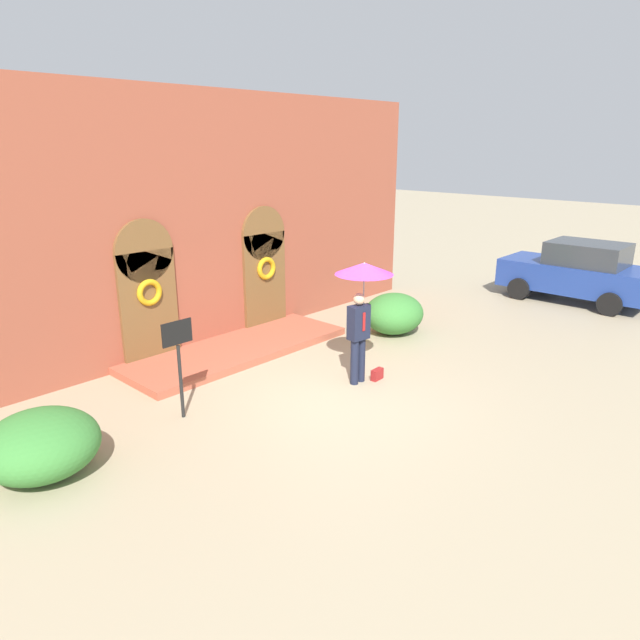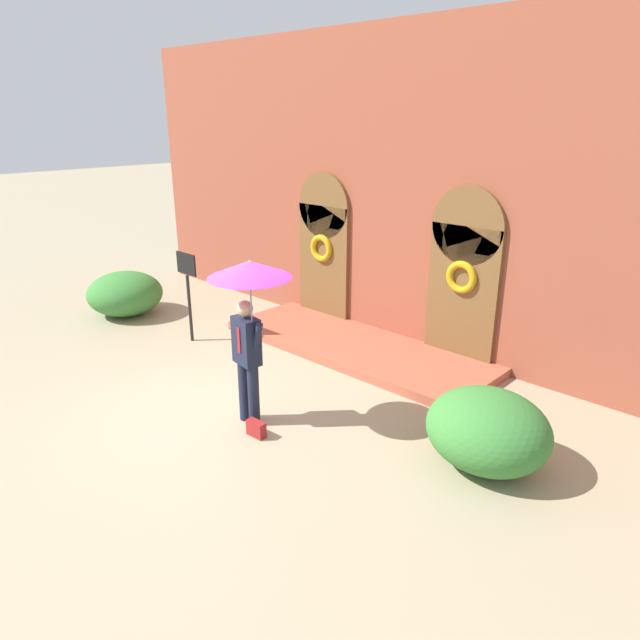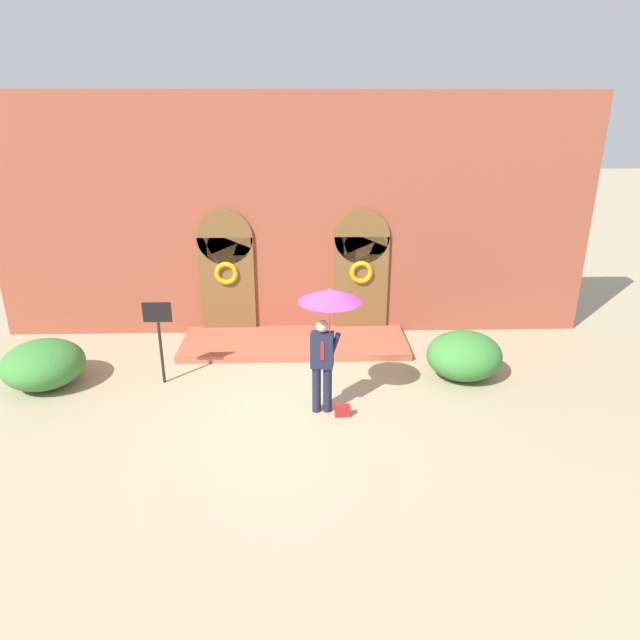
{
  "view_description": "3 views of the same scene",
  "coord_description": "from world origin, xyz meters",
  "px_view_note": "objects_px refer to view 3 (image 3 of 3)",
  "views": [
    {
      "loc": [
        -7.47,
        -6.44,
        4.49
      ],
      "look_at": [
        0.6,
        1.11,
        1.04
      ],
      "focal_mm": 32.0,
      "sensor_mm": 36.0,
      "label": 1
    },
    {
      "loc": [
        6.15,
        -4.46,
        4.11
      ],
      "look_at": [
        0.29,
        1.78,
        1.01
      ],
      "focal_mm": 32.0,
      "sensor_mm": 36.0,
      "label": 2
    },
    {
      "loc": [
        0.26,
        -9.18,
        5.35
      ],
      "look_at": [
        0.56,
        1.75,
        1.15
      ],
      "focal_mm": 32.0,
      "sensor_mm": 36.0,
      "label": 3
    }
  ],
  "objects_px": {
    "shrub_left": "(43,364)",
    "shrub_right": "(464,355)",
    "sign_post": "(159,329)",
    "handbag": "(343,411)",
    "person_with_umbrella": "(328,314)"
  },
  "relations": [
    {
      "from": "handbag",
      "to": "shrub_left",
      "type": "distance_m",
      "value": 6.06
    },
    {
      "from": "sign_post",
      "to": "shrub_right",
      "type": "relative_size",
      "value": 1.12
    },
    {
      "from": "sign_post",
      "to": "shrub_left",
      "type": "relative_size",
      "value": 1.08
    },
    {
      "from": "person_with_umbrella",
      "to": "shrub_left",
      "type": "relative_size",
      "value": 1.48
    },
    {
      "from": "sign_post",
      "to": "shrub_left",
      "type": "height_order",
      "value": "sign_post"
    },
    {
      "from": "person_with_umbrella",
      "to": "handbag",
      "type": "relative_size",
      "value": 8.44
    },
    {
      "from": "shrub_left",
      "to": "shrub_right",
      "type": "bearing_deg",
      "value": 0.8
    },
    {
      "from": "handbag",
      "to": "shrub_right",
      "type": "relative_size",
      "value": 0.18
    },
    {
      "from": "sign_post",
      "to": "shrub_right",
      "type": "distance_m",
      "value": 6.16
    },
    {
      "from": "person_with_umbrella",
      "to": "handbag",
      "type": "bearing_deg",
      "value": -36.58
    },
    {
      "from": "shrub_right",
      "to": "handbag",
      "type": "bearing_deg",
      "value": -149.98
    },
    {
      "from": "handbag",
      "to": "person_with_umbrella",
      "type": "bearing_deg",
      "value": 140.51
    },
    {
      "from": "shrub_left",
      "to": "person_with_umbrella",
      "type": "bearing_deg",
      "value": -11.8
    },
    {
      "from": "person_with_umbrella",
      "to": "sign_post",
      "type": "relative_size",
      "value": 1.37
    },
    {
      "from": "sign_post",
      "to": "shrub_right",
      "type": "height_order",
      "value": "sign_post"
    }
  ]
}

